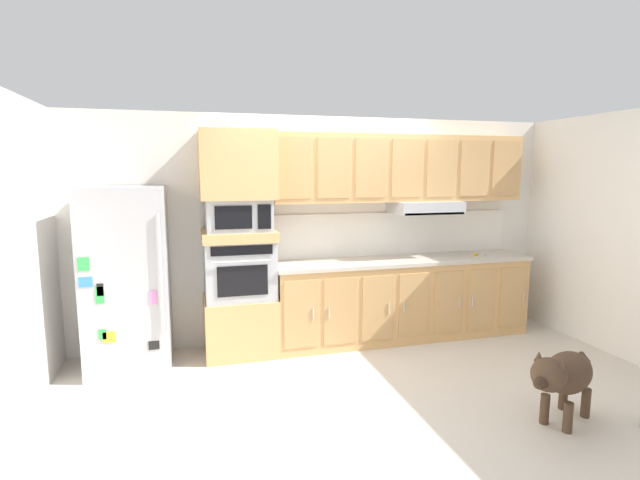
{
  "coord_description": "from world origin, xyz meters",
  "views": [
    {
      "loc": [
        -1.47,
        -4.14,
        1.9
      ],
      "look_at": [
        -0.21,
        0.44,
        1.21
      ],
      "focal_mm": 26.89,
      "sensor_mm": 36.0,
      "label": 1
    }
  ],
  "objects_px": {
    "refrigerator": "(127,278)",
    "dog": "(563,375)",
    "microwave": "(238,215)",
    "built_in_oven": "(239,269)",
    "screwdriver": "(476,255)"
  },
  "relations": [
    {
      "from": "screwdriver",
      "to": "dog",
      "type": "distance_m",
      "value": 2.18
    },
    {
      "from": "microwave",
      "to": "built_in_oven",
      "type": "bearing_deg",
      "value": 179.23
    },
    {
      "from": "dog",
      "to": "screwdriver",
      "type": "bearing_deg",
      "value": -131.62
    },
    {
      "from": "refrigerator",
      "to": "dog",
      "type": "distance_m",
      "value": 3.86
    },
    {
      "from": "screwdriver",
      "to": "built_in_oven",
      "type": "bearing_deg",
      "value": 178.74
    },
    {
      "from": "refrigerator",
      "to": "microwave",
      "type": "bearing_deg",
      "value": 3.6
    },
    {
      "from": "microwave",
      "to": "screwdriver",
      "type": "bearing_deg",
      "value": -1.26
    },
    {
      "from": "built_in_oven",
      "to": "microwave",
      "type": "xyz_separation_m",
      "value": [
        0.0,
        -0.0,
        0.56
      ]
    },
    {
      "from": "microwave",
      "to": "dog",
      "type": "distance_m",
      "value": 3.2
    },
    {
      "from": "refrigerator",
      "to": "built_in_oven",
      "type": "bearing_deg",
      "value": 3.6
    },
    {
      "from": "screwdriver",
      "to": "refrigerator",
      "type": "bearing_deg",
      "value": -179.89
    },
    {
      "from": "built_in_oven",
      "to": "screwdriver",
      "type": "distance_m",
      "value": 2.74
    },
    {
      "from": "refrigerator",
      "to": "screwdriver",
      "type": "bearing_deg",
      "value": 0.11
    },
    {
      "from": "built_in_oven",
      "to": "dog",
      "type": "distance_m",
      "value": 3.06
    },
    {
      "from": "refrigerator",
      "to": "microwave",
      "type": "relative_size",
      "value": 2.73
    }
  ]
}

